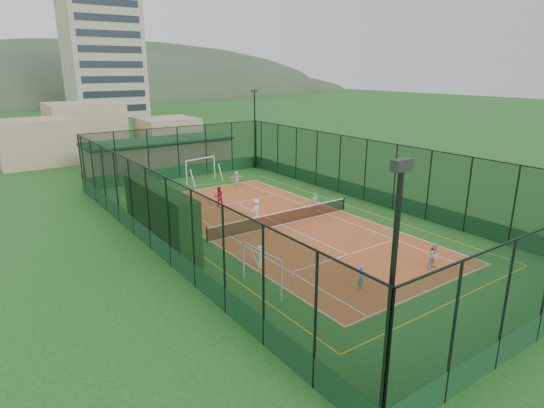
% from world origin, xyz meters
% --- Properties ---
extents(ground, '(300.00, 300.00, 0.00)m').
position_xyz_m(ground, '(0.00, 0.00, 0.00)').
color(ground, '#22521C').
rests_on(ground, ground).
extents(court_slab, '(11.17, 23.97, 0.01)m').
position_xyz_m(court_slab, '(0.00, 0.00, 0.01)').
color(court_slab, '#C25E2B').
rests_on(court_slab, ground).
extents(tennis_net, '(11.67, 0.12, 1.06)m').
position_xyz_m(tennis_net, '(0.00, 0.00, 0.53)').
color(tennis_net, black).
rests_on(tennis_net, ground).
extents(perimeter_fence, '(18.12, 34.12, 5.00)m').
position_xyz_m(perimeter_fence, '(0.00, 0.00, 2.50)').
color(perimeter_fence, black).
rests_on(perimeter_fence, ground).
extents(floodlight_sw, '(0.60, 0.26, 8.25)m').
position_xyz_m(floodlight_sw, '(-8.60, -16.60, 4.12)').
color(floodlight_sw, black).
rests_on(floodlight_sw, ground).
extents(floodlight_ne, '(0.60, 0.26, 8.25)m').
position_xyz_m(floodlight_ne, '(8.60, 16.60, 4.12)').
color(floodlight_ne, black).
rests_on(floodlight_ne, ground).
extents(clubhouse, '(15.20, 7.20, 3.15)m').
position_xyz_m(clubhouse, '(0.00, 22.00, 1.57)').
color(clubhouse, tan).
rests_on(clubhouse, ground).
extents(apartment_tower, '(15.00, 12.00, 30.00)m').
position_xyz_m(apartment_tower, '(12.00, 82.00, 15.00)').
color(apartment_tower, beige).
rests_on(apartment_tower, ground).
extents(distant_hills, '(200.00, 60.00, 24.00)m').
position_xyz_m(distant_hills, '(0.00, 150.00, 0.00)').
color(distant_hills, '#384C33').
rests_on(distant_hills, ground).
extents(hedge_left, '(1.28, 8.55, 3.74)m').
position_xyz_m(hedge_left, '(-8.30, 1.00, 1.87)').
color(hedge_left, black).
rests_on(hedge_left, ground).
extents(white_bench, '(1.81, 0.92, 0.98)m').
position_xyz_m(white_bench, '(-7.80, 0.02, 0.49)').
color(white_bench, white).
rests_on(white_bench, ground).
extents(futsal_goal_near, '(3.15, 1.10, 2.00)m').
position_xyz_m(futsal_goal_near, '(-6.46, -7.06, 1.00)').
color(futsal_goal_near, white).
rests_on(futsal_goal_near, ground).
extents(futsal_goal_far, '(3.58, 1.69, 2.23)m').
position_xyz_m(futsal_goal_far, '(1.02, 14.36, 1.11)').
color(futsal_goal_far, white).
rests_on(futsal_goal_far, ground).
extents(child_near_left, '(0.71, 0.69, 1.24)m').
position_xyz_m(child_near_left, '(-5.08, -4.84, 0.63)').
color(child_near_left, white).
rests_on(child_near_left, court_slab).
extents(child_near_mid, '(0.54, 0.49, 1.24)m').
position_xyz_m(child_near_mid, '(-2.48, -9.86, 0.63)').
color(child_near_mid, '#548FEE').
rests_on(child_near_mid, court_slab).
extents(child_near_right, '(0.72, 0.58, 1.42)m').
position_xyz_m(child_near_right, '(2.50, -10.38, 0.72)').
color(child_near_right, silver).
rests_on(child_near_right, court_slab).
extents(child_far_left, '(1.00, 0.77, 1.37)m').
position_xyz_m(child_far_left, '(-0.60, 2.36, 0.69)').
color(child_far_left, white).
rests_on(child_far_left, court_slab).
extents(child_far_right, '(0.82, 0.61, 1.30)m').
position_xyz_m(child_far_right, '(4.05, 1.34, 0.66)').
color(child_far_right, white).
rests_on(child_far_right, court_slab).
extents(child_far_back, '(1.32, 0.70, 1.36)m').
position_xyz_m(child_far_back, '(3.02, 11.14, 0.69)').
color(child_far_back, white).
rests_on(child_far_back, court_slab).
extents(coach, '(0.89, 0.77, 1.59)m').
position_xyz_m(coach, '(-1.45, 6.37, 0.81)').
color(coach, '#B81331').
rests_on(coach, court_slab).
extents(tennis_balls, '(2.53, 0.44, 0.07)m').
position_xyz_m(tennis_balls, '(-0.26, 1.31, 0.04)').
color(tennis_balls, '#CCE033').
rests_on(tennis_balls, court_slab).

